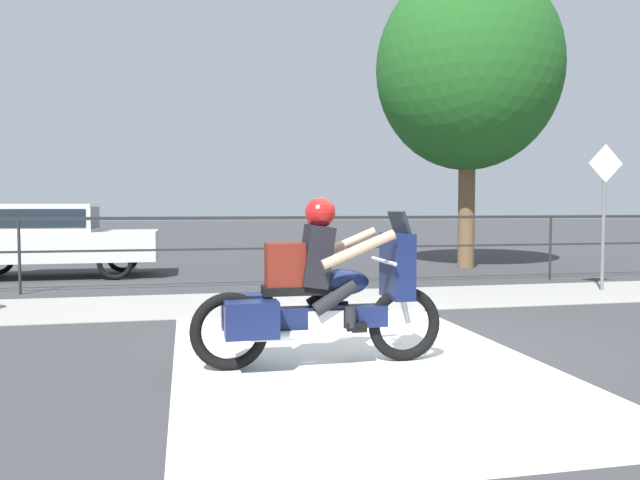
{
  "coord_description": "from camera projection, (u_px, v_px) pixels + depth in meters",
  "views": [
    {
      "loc": [
        -2.28,
        -6.33,
        1.53
      ],
      "look_at": [
        -0.9,
        0.09,
        1.17
      ],
      "focal_mm": 35.0,
      "sensor_mm": 36.0,
      "label": 1
    }
  ],
  "objects": [
    {
      "name": "ground_plane",
      "position": [
        403.0,
        347.0,
        6.74
      ],
      "size": [
        120.0,
        120.0,
        0.0
      ],
      "primitive_type": "plane",
      "color": "#38383A"
    },
    {
      "name": "street_sign",
      "position": [
        604.0,
        200.0,
        11.13
      ],
      "size": [
        0.68,
        0.06,
        2.62
      ],
      "color": "slate",
      "rests_on": "ground"
    },
    {
      "name": "fence_railing",
      "position": [
        309.0,
        231.0,
        11.8
      ],
      "size": [
        36.0,
        0.05,
        1.34
      ],
      "color": "#232326",
      "rests_on": "ground"
    },
    {
      "name": "sidewalk_band",
      "position": [
        331.0,
        300.0,
        10.06
      ],
      "size": [
        44.0,
        2.4,
        0.01
      ],
      "primitive_type": "cube",
      "color": "#99968E",
      "rests_on": "ground"
    },
    {
      "name": "motorcycle",
      "position": [
        319.0,
        292.0,
        5.94
      ],
      "size": [
        2.45,
        0.76,
        1.61
      ],
      "rotation": [
        0.0,
        0.0,
        -0.04
      ],
      "color": "black",
      "rests_on": "ground"
    },
    {
      "name": "parked_car",
      "position": [
        48.0,
        235.0,
        13.28
      ],
      "size": [
        4.3,
        1.7,
        1.57
      ],
      "rotation": [
        0.0,
        0.0,
        -0.05
      ],
      "color": "silver",
      "rests_on": "ground"
    },
    {
      "name": "crosswalk_band",
      "position": [
        349.0,
        354.0,
        6.41
      ],
      "size": [
        3.52,
        6.0,
        0.01
      ],
      "primitive_type": "cube",
      "color": "silver",
      "rests_on": "ground"
    },
    {
      "name": "tree_behind_sign",
      "position": [
        468.0,
        69.0,
        15.22
      ],
      "size": [
        4.5,
        4.5,
        7.36
      ],
      "color": "brown",
      "rests_on": "ground"
    }
  ]
}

